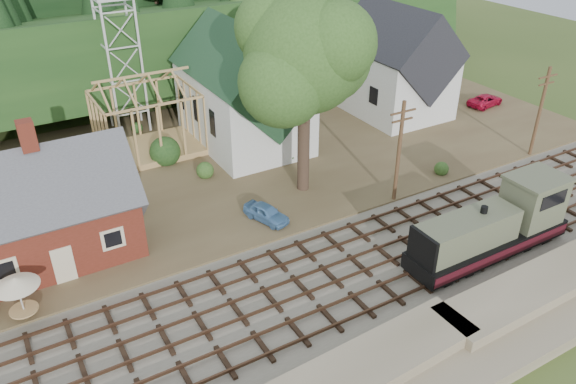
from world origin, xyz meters
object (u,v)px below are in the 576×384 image
car_blue (266,213)px  car_red (485,100)px  patio_set (16,284)px  locomotive (495,227)px

car_blue → car_red: car_blue is taller
patio_set → car_blue: bearing=6.8°
car_blue → patio_set: size_ratio=1.31×
car_red → patio_set: patio_set is taller
car_red → patio_set: bearing=93.6°
locomotive → patio_set: locomotive is taller
car_blue → patio_set: (-16.04, -1.92, 1.67)m
car_blue → car_red: size_ratio=0.83×
locomotive → patio_set: size_ratio=4.33×
car_blue → locomotive: bearing=-63.6°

